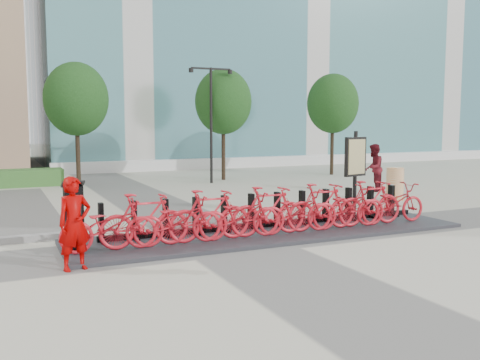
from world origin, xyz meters
name	(u,v)px	position (x,y,z in m)	size (l,w,h in m)	color
ground	(227,242)	(0.00, 0.00, 0.00)	(120.00, 120.00, 0.00)	#B0AF9D
tree_1	(76,99)	(-1.50, 12.00, 3.59)	(2.60, 2.60, 5.10)	#3A2E1F
tree_2	(223,102)	(5.00, 12.00, 3.59)	(2.60, 2.60, 5.10)	#3A2E1F
tree_3	(333,104)	(11.00, 12.00, 3.59)	(2.60, 2.60, 5.10)	#3A2E1F
streetlamp	(211,111)	(4.00, 11.00, 3.13)	(2.00, 0.20, 5.00)	black
dock_pad	(273,233)	(1.30, 0.30, 0.04)	(9.60, 2.40, 0.08)	#2D2D33
dock_rail_posts	(266,210)	(1.36, 0.77, 0.51)	(8.02, 0.50, 0.85)	black
bike_0	(109,226)	(-2.60, -0.05, 0.59)	(0.68, 1.95, 1.02)	red
bike_1	(145,220)	(-1.88, -0.05, 0.65)	(0.53, 1.89, 1.14)	red
bike_2	(178,220)	(-1.16, -0.05, 0.59)	(0.68, 1.95, 1.02)	red
bike_3	(210,215)	(-0.44, -0.05, 0.65)	(0.53, 1.89, 1.14)	red
bike_4	(240,215)	(0.28, -0.05, 0.59)	(0.68, 1.95, 1.02)	red
bike_5	(268,211)	(1.00, -0.05, 0.65)	(0.53, 1.89, 1.14)	red
bike_6	(296,211)	(1.72, -0.05, 0.59)	(0.68, 1.95, 1.02)	red
bike_7	(322,206)	(2.44, -0.05, 0.65)	(0.53, 1.89, 1.14)	red
bike_8	(346,207)	(3.16, -0.05, 0.59)	(0.68, 1.95, 1.02)	red
bike_9	(370,203)	(3.88, -0.05, 0.65)	(0.53, 1.89, 1.14)	red
bike_10	(393,203)	(4.60, -0.05, 0.59)	(0.68, 1.95, 1.02)	red
kiosk	(74,216)	(-3.23, 0.35, 0.76)	(0.44, 0.37, 1.42)	black
worker_red	(75,224)	(-3.38, -0.90, 0.85)	(0.62, 0.41, 1.69)	#9A0000
pedestrian	(374,168)	(8.60, 5.71, 0.92)	(0.89, 0.69, 1.83)	#591019
construction_barrel	(395,184)	(7.79, 3.55, 0.56)	(0.58, 0.58, 1.11)	#D86700
map_sign	(355,160)	(4.53, 1.45, 1.60)	(0.79, 0.30, 2.41)	black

